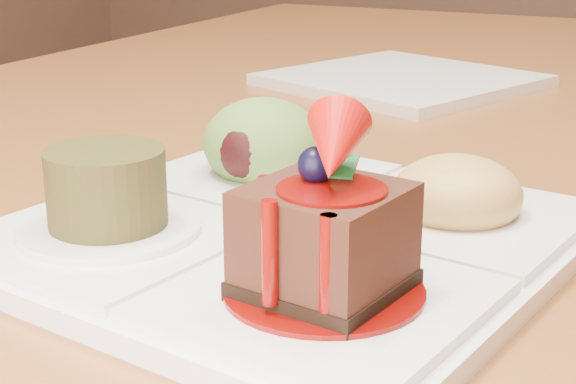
% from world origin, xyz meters
% --- Properties ---
extents(dining_table, '(1.00, 1.80, 0.75)m').
position_xyz_m(dining_table, '(0.00, 0.00, 0.68)').
color(dining_table, brown).
rests_on(dining_table, ground).
extents(sampler_plate, '(0.33, 0.33, 0.11)m').
position_xyz_m(sampler_plate, '(0.08, -0.28, 0.77)').
color(sampler_plate, white).
rests_on(sampler_plate, dining_table).
extents(second_plate, '(0.31, 0.31, 0.01)m').
position_xyz_m(second_plate, '(-0.02, 0.20, 0.76)').
color(second_plate, white).
rests_on(second_plate, dining_table).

